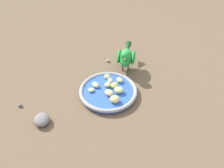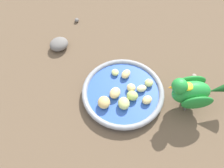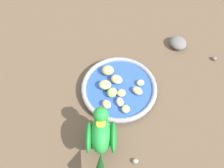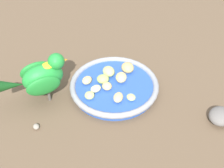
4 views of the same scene
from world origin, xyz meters
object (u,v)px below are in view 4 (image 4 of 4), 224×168
Objects in this scene: apple_piece_8 at (96,89)px; apple_piece_0 at (103,79)px; apple_piece_6 at (121,77)px; parrot at (41,76)px; apple_piece_2 at (107,86)px; rock_large at (220,116)px; pebble_0 at (36,127)px; apple_piece_3 at (132,97)px; apple_piece_4 at (109,71)px; apple_piece_7 at (90,95)px; apple_piece_1 at (87,80)px; apple_piece_9 at (118,97)px; feeding_bowl at (114,86)px; apple_piece_5 at (127,67)px.

apple_piece_0 is at bearing -148.61° from apple_piece_8.
parrot is (0.19, -0.06, 0.04)m from apple_piece_6.
apple_piece_2 reaches higher than rock_large.
apple_piece_0 is 1.95× the size of pebble_0.
apple_piece_3 and rock_large have the same top height.
apple_piece_6 is at bearing 111.08° from apple_piece_4.
apple_piece_7 is (0.09, 0.05, -0.00)m from apple_piece_4.
apple_piece_8 is at bearing -15.04° from apple_piece_2.
apple_piece_7 is 0.14× the size of parrot.
apple_piece_6 is at bearing -171.92° from apple_piece_7.
apple_piece_1 is (0.04, -0.02, -0.00)m from apple_piece_0.
apple_piece_1 is at bearing -50.79° from rock_large.
apple_piece_1 is 1.18× the size of apple_piece_7.
apple_piece_9 is (-0.04, 0.10, 0.00)m from apple_piece_1.
parrot reaches higher than apple_piece_3.
apple_piece_7 reaches higher than rock_large.
apple_piece_9 is (-0.00, 0.05, -0.00)m from apple_piece_2.
apple_piece_0 is at bearing -10.81° from parrot.
feeding_bowl is at bearing 11.78° from apple_piece_6.
apple_piece_1 is 1.79× the size of pebble_0.
apple_piece_6 reaches higher than rock_large.
apple_piece_2 is at bearing 23.79° from apple_piece_5.
apple_piece_0 is at bearing -168.48° from pebble_0.
rock_large is (-0.18, 0.17, -0.01)m from apple_piece_9.
apple_piece_3 is 0.10m from apple_piece_8.
apple_piece_0 reaches higher than apple_piece_3.
apple_piece_4 is at bearing -149.35° from apple_piece_7.
apple_piece_4 is 0.21× the size of parrot.
rock_large reaches higher than feeding_bowl.
apple_piece_8 is at bearing 0.61° from apple_piece_6.
apple_piece_5 is (-0.08, -0.01, 0.00)m from apple_piece_0.
apple_piece_5 is at bearing -165.39° from apple_piece_8.
apple_piece_5 is at bearing -169.78° from pebble_0.
apple_piece_4 is 0.31m from rock_large.
pebble_0 is (0.23, 0.02, -0.01)m from feeding_bowl.
apple_piece_4 is 1.03× the size of apple_piece_6.
apple_piece_0 is at bearing 31.57° from apple_piece_4.
feeding_bowl is 0.03m from apple_piece_6.
apple_piece_3 is at bearing 168.20° from pebble_0.
feeding_bowl is 7.04× the size of apple_piece_9.
feeding_bowl is at bearing 142.29° from apple_piece_1.
apple_piece_6 reaches higher than feeding_bowl.
feeding_bowl is 1.30× the size of parrot.
apple_piece_6 is 0.25m from pebble_0.
apple_piece_5 is 0.28m from rock_large.
apple_piece_1 is 0.89× the size of apple_piece_9.
apple_piece_4 reaches higher than apple_piece_0.
apple_piece_8 is at bearing -46.75° from rock_large.
apple_piece_8 is at bearing 31.48° from apple_piece_4.
pebble_0 is at bearing 7.27° from apple_piece_8.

